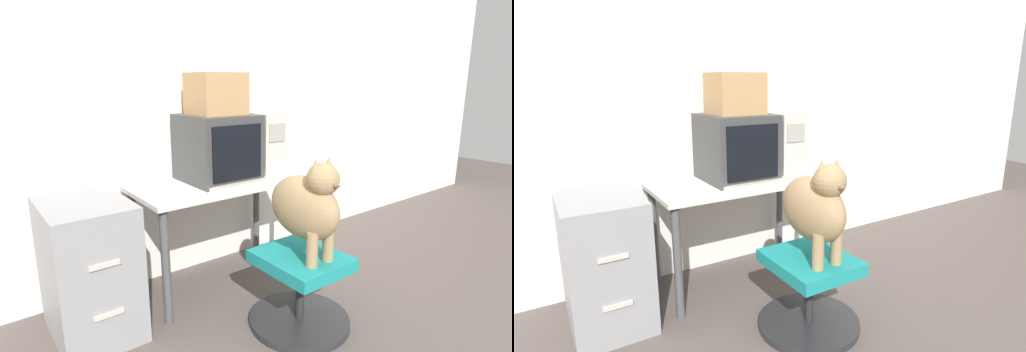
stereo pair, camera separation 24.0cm
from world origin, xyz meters
TOP-DOWN VIEW (x-y plane):
  - ground_plane at (0.00, 0.00)m, footprint 12.00×12.00m
  - wall_back at (0.00, 0.64)m, footprint 8.00×0.05m
  - desk at (0.00, 0.29)m, footprint 1.11×0.57m
  - crt_monitor at (0.03, 0.32)m, footprint 0.44×0.47m
  - pc_tower at (0.36, 0.32)m, footprint 0.18×0.42m
  - keyboard at (0.06, 0.09)m, footprint 0.47×0.15m
  - computer_mouse at (0.36, 0.12)m, footprint 0.06×0.05m
  - office_chair at (0.09, -0.42)m, footprint 0.58×0.58m
  - dog at (0.09, -0.45)m, footprint 0.22×0.49m
  - filing_cabinet at (-0.87, 0.24)m, footprint 0.42×0.59m
  - cardboard_box at (0.03, 0.33)m, footprint 0.32×0.30m

SIDE VIEW (x-z plane):
  - ground_plane at x=0.00m, z-range 0.00..0.00m
  - office_chair at x=0.09m, z-range 0.00..0.43m
  - filing_cabinet at x=-0.87m, z-range 0.00..0.76m
  - desk at x=0.00m, z-range 0.25..0.97m
  - dog at x=0.09m, z-range 0.44..1.02m
  - keyboard at x=0.06m, z-range 0.72..0.75m
  - computer_mouse at x=0.36m, z-range 0.72..0.76m
  - pc_tower at x=0.36m, z-range 0.72..1.16m
  - crt_monitor at x=0.03m, z-range 0.72..1.16m
  - cardboard_box at x=0.03m, z-range 1.16..1.43m
  - wall_back at x=0.00m, z-range 0.00..2.60m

